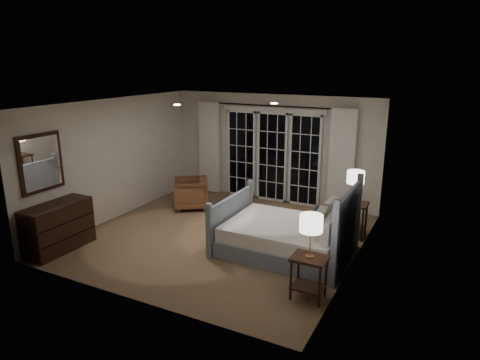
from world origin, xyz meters
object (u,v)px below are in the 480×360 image
at_px(bed, 289,236).
at_px(lamp_left, 311,224).
at_px(nightstand_left, 309,271).
at_px(armchair, 191,193).
at_px(dresser, 58,227).
at_px(lamp_right, 356,177).
at_px(nightstand_right, 353,214).

xyz_separation_m(bed, lamp_left, (0.77, -1.24, 0.80)).
relative_size(nightstand_left, lamp_left, 1.03).
xyz_separation_m(nightstand_left, armchair, (-3.59, 2.47, -0.07)).
bearing_deg(dresser, lamp_right, 33.33).
height_order(armchair, dresser, dresser).
bearing_deg(bed, armchair, 156.52).
xyz_separation_m(armchair, dresser, (-0.83, -2.92, 0.08)).
bearing_deg(lamp_left, armchair, 145.49).
bearing_deg(lamp_left, nightstand_right, 89.08).
distance_m(bed, lamp_right, 1.70).
bearing_deg(lamp_right, lamp_left, -90.92).
xyz_separation_m(lamp_left, dresser, (-4.42, -0.45, -0.69)).
xyz_separation_m(nightstand_right, armchair, (-3.63, -0.01, -0.10)).
bearing_deg(nightstand_right, bed, -123.21).
xyz_separation_m(lamp_left, armchair, (-3.59, 2.47, -0.77)).
height_order(bed, lamp_right, lamp_right).
xyz_separation_m(nightstand_right, lamp_left, (-0.04, -2.48, 0.67)).
xyz_separation_m(nightstand_left, lamp_right, (0.04, 2.48, 0.75)).
bearing_deg(armchair, nightstand_right, 56.30).
height_order(lamp_right, dresser, lamp_right).
bearing_deg(nightstand_right, lamp_left, -90.92).
relative_size(bed, nightstand_right, 3.21).
xyz_separation_m(bed, lamp_right, (0.81, 1.24, 0.84)).
xyz_separation_m(lamp_left, lamp_right, (0.04, 2.48, 0.05)).
distance_m(nightstand_right, armchair, 3.63).
distance_m(nightstand_right, dresser, 5.33).
xyz_separation_m(bed, armchair, (-2.82, 1.23, 0.02)).
relative_size(nightstand_right, armchair, 0.89).
bearing_deg(bed, dresser, -155.07).
distance_m(lamp_right, armchair, 3.72).
bearing_deg(dresser, nightstand_left, 5.85).
distance_m(nightstand_left, nightstand_right, 2.48).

